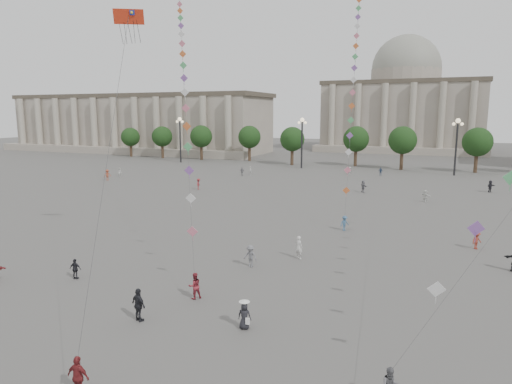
% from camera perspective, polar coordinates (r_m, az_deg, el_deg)
% --- Properties ---
extents(ground, '(360.00, 360.00, 0.00)m').
position_cam_1_polar(ground, '(29.09, -7.07, -13.80)').
color(ground, '#4E4C49').
rests_on(ground, ground).
extents(hall_west, '(84.00, 26.22, 17.20)m').
position_cam_1_polar(hall_west, '(146.64, -14.53, 8.29)').
color(hall_west, gray).
rests_on(hall_west, ground).
extents(hall_central, '(48.30, 34.30, 35.50)m').
position_cam_1_polar(hall_central, '(152.87, 17.98, 10.36)').
color(hall_central, gray).
rests_on(hall_central, ground).
extents(tree_row, '(137.12, 5.12, 8.00)m').
position_cam_1_polar(tree_row, '(102.12, 15.21, 6.01)').
color(tree_row, '#3D2A1E').
rests_on(tree_row, ground).
extents(lamp_post_far_west, '(2.00, 0.90, 10.65)m').
position_cam_1_polar(lamp_post_far_west, '(109.94, -9.48, 7.49)').
color(lamp_post_far_west, '#262628').
rests_on(lamp_post_far_west, ground).
extents(lamp_post_mid_west, '(2.00, 0.90, 10.65)m').
position_cam_1_polar(lamp_post_mid_west, '(97.38, 5.77, 7.29)').
color(lamp_post_mid_west, '#262628').
rests_on(lamp_post_mid_west, ground).
extents(lamp_post_mid_east, '(2.00, 0.90, 10.65)m').
position_cam_1_polar(lamp_post_mid_east, '(93.15, 23.82, 6.39)').
color(lamp_post_mid_east, '#262628').
rests_on(lamp_post_mid_east, ground).
extents(person_crowd_0, '(0.98, 0.61, 1.55)m').
position_cam_1_polar(person_crowd_0, '(88.77, 15.30, 2.48)').
color(person_crowd_0, navy).
rests_on(person_crowd_0, ground).
extents(person_crowd_1, '(0.96, 1.01, 1.64)m').
position_cam_1_polar(person_crowd_1, '(88.05, -16.64, 2.39)').
color(person_crowd_1, silver).
rests_on(person_crowd_1, ground).
extents(person_crowd_2, '(1.29, 1.43, 1.93)m').
position_cam_1_polar(person_crowd_2, '(83.62, -18.08, 2.04)').
color(person_crowd_2, '#9C422A').
rests_on(person_crowd_2, ground).
extents(person_crowd_4, '(1.22, 1.42, 1.54)m').
position_cam_1_polar(person_crowd_4, '(88.72, 11.63, 2.62)').
color(person_crowd_4, silver).
rests_on(person_crowd_4, ground).
extents(person_crowd_6, '(1.18, 0.77, 1.72)m').
position_cam_1_polar(person_crowd_6, '(35.12, -0.70, -8.01)').
color(person_crowd_6, slate).
rests_on(person_crowd_6, ground).
extents(person_crowd_7, '(1.44, 1.38, 1.63)m').
position_cam_1_polar(person_crowd_7, '(64.31, 20.41, -0.46)').
color(person_crowd_7, silver).
rests_on(person_crowd_7, ground).
extents(person_crowd_8, '(1.11, 1.14, 1.56)m').
position_cam_1_polar(person_crowd_8, '(43.94, 25.88, -5.46)').
color(person_crowd_8, maroon).
rests_on(person_crowd_8, ground).
extents(person_crowd_9, '(1.40, 1.66, 1.79)m').
position_cam_1_polar(person_crowd_9, '(76.05, 27.24, 0.64)').
color(person_crowd_9, black).
rests_on(person_crowd_9, ground).
extents(person_crowd_10, '(0.52, 0.67, 1.62)m').
position_cam_1_polar(person_crowd_10, '(86.43, -0.68, 2.66)').
color(person_crowd_10, '#B5B5B1').
rests_on(person_crowd_10, ground).
extents(person_crowd_12, '(1.48, 1.65, 1.82)m').
position_cam_1_polar(person_crowd_12, '(69.41, 13.27, 0.70)').
color(person_crowd_12, slate).
rests_on(person_crowd_12, ground).
extents(person_crowd_13, '(0.81, 0.71, 1.88)m').
position_cam_1_polar(person_crowd_13, '(37.22, 5.39, -6.89)').
color(person_crowd_13, silver).
rests_on(person_crowd_13, ground).
extents(person_crowd_16, '(0.98, 0.56, 1.58)m').
position_cam_1_polar(person_crowd_16, '(85.50, -1.76, 2.57)').
color(person_crowd_16, slate).
rests_on(person_crowd_16, ground).
extents(person_crowd_17, '(0.96, 1.25, 1.71)m').
position_cam_1_polar(person_crowd_17, '(70.63, -7.19, 1.00)').
color(person_crowd_17, maroon).
rests_on(person_crowd_17, ground).
extents(tourist_0, '(1.07, 0.48, 1.80)m').
position_cam_1_polar(tourist_0, '(21.57, -21.32, -20.72)').
color(tourist_0, maroon).
rests_on(tourist_0, ground).
extents(tourist_1, '(1.23, 0.82, 1.93)m').
position_cam_1_polar(tourist_1, '(27.27, -14.46, -13.50)').
color(tourist_1, black).
rests_on(tourist_1, ground).
extents(tourist_4, '(0.92, 0.52, 1.48)m').
position_cam_1_polar(tourist_4, '(35.13, -21.65, -8.94)').
color(tourist_4, black).
rests_on(tourist_4, ground).
extents(kite_flyer_0, '(1.03, 1.05, 1.71)m').
position_cam_1_polar(kite_flyer_0, '(29.69, -7.67, -11.53)').
color(kite_flyer_0, maroon).
rests_on(kite_flyer_0, ground).
extents(kite_flyer_1, '(1.08, 1.12, 1.53)m').
position_cam_1_polar(kite_flyer_1, '(46.51, 11.01, -3.85)').
color(kite_flyer_1, '#395E82').
rests_on(kite_flyer_1, ground).
extents(hat_person, '(0.80, 0.60, 1.69)m').
position_cam_1_polar(hat_person, '(25.67, -1.45, -15.09)').
color(hat_person, black).
rests_on(hat_person, ground).
extents(dragon_kite, '(5.54, 8.75, 24.95)m').
position_cam_1_polar(dragon_kite, '(36.80, -15.61, 19.04)').
color(dragon_kite, red).
rests_on(dragon_kite, ground).
extents(kite_train_west, '(27.82, 42.76, 62.20)m').
position_cam_1_polar(kite_train_west, '(55.67, -9.29, 18.29)').
color(kite_train_west, '#3F3F3F').
rests_on(kite_train_west, ground).
extents(kite_train_mid, '(6.66, 37.89, 58.24)m').
position_cam_1_polar(kite_train_mid, '(66.92, 12.71, 21.35)').
color(kite_train_mid, '#3F3F3F').
rests_on(kite_train_mid, ground).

